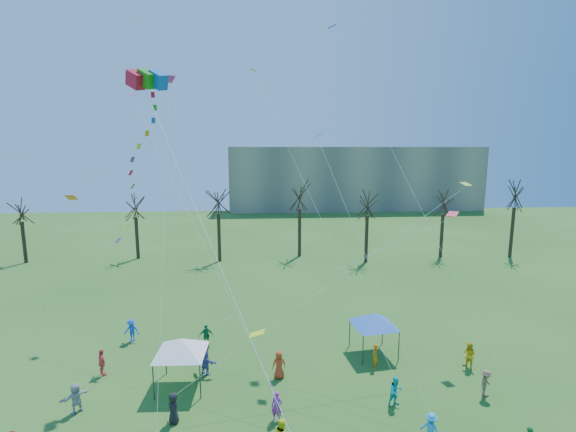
{
  "coord_description": "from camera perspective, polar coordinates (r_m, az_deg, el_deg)",
  "views": [
    {
      "loc": [
        -1.38,
        -15.31,
        14.38
      ],
      "look_at": [
        0.12,
        5.0,
        11.0
      ],
      "focal_mm": 25.0,
      "sensor_mm": 36.0,
      "label": 1
    }
  ],
  "objects": [
    {
      "name": "distant_building",
      "position": [
        100.32,
        9.31,
        5.36
      ],
      "size": [
        60.0,
        14.0,
        15.0
      ],
      "primitive_type": "cube",
      "color": "gray",
      "rests_on": "ground"
    },
    {
      "name": "canopy_tent_blue",
      "position": [
        29.8,
        12.14,
        -14.19
      ],
      "size": [
        3.98,
        3.98,
        3.01
      ],
      "color": "#3F3F44",
      "rests_on": "ground"
    },
    {
      "name": "festival_crowd",
      "position": [
        25.43,
        -3.73,
        -22.7
      ],
      "size": [
        26.01,
        14.33,
        1.83
      ],
      "color": "red",
      "rests_on": "ground"
    },
    {
      "name": "small_kites_aloft",
      "position": [
        26.71,
        -0.97,
        7.77
      ],
      "size": [
        26.14,
        18.54,
        32.94
      ],
      "color": "orange",
      "rests_on": "ground"
    },
    {
      "name": "big_box_kite",
      "position": [
        23.48,
        -19.88,
        6.18
      ],
      "size": [
        5.69,
        7.89,
        22.63
      ],
      "color": "red",
      "rests_on": "ground"
    },
    {
      "name": "canopy_tent_white",
      "position": [
        26.34,
        -14.97,
        -17.41
      ],
      "size": [
        4.15,
        4.15,
        3.11
      ],
      "color": "#3F3F44",
      "rests_on": "ground"
    },
    {
      "name": "bare_tree_row",
      "position": [
        52.43,
        3.57,
        1.2
      ],
      "size": [
        69.24,
        9.0,
        10.56
      ],
      "color": "black",
      "rests_on": "ground"
    }
  ]
}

